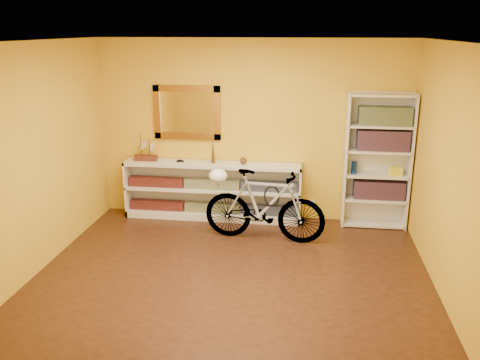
# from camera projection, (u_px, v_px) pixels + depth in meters

# --- Properties ---
(floor) EXTENTS (4.50, 4.00, 0.01)m
(floor) POSITION_uv_depth(u_px,v_px,m) (232.00, 277.00, 5.75)
(floor) COLOR black
(floor) RESTS_ON ground
(ceiling) EXTENTS (4.50, 4.00, 0.01)m
(ceiling) POSITION_uv_depth(u_px,v_px,m) (230.00, 41.00, 4.99)
(ceiling) COLOR silver
(ceiling) RESTS_ON ground
(back_wall) EXTENTS (4.50, 0.01, 2.60)m
(back_wall) POSITION_uv_depth(u_px,v_px,m) (252.00, 131.00, 7.27)
(back_wall) COLOR gold
(back_wall) RESTS_ON ground
(left_wall) EXTENTS (0.01, 4.00, 2.60)m
(left_wall) POSITION_uv_depth(u_px,v_px,m) (33.00, 160.00, 5.67)
(left_wall) COLOR gold
(left_wall) RESTS_ON ground
(right_wall) EXTENTS (0.01, 4.00, 2.60)m
(right_wall) POSITION_uv_depth(u_px,v_px,m) (452.00, 176.00, 5.08)
(right_wall) COLOR gold
(right_wall) RESTS_ON ground
(gilt_mirror) EXTENTS (0.98, 0.06, 0.78)m
(gilt_mirror) POSITION_uv_depth(u_px,v_px,m) (187.00, 113.00, 7.29)
(gilt_mirror) COLOR brown
(gilt_mirror) RESTS_ON back_wall
(wall_socket) EXTENTS (0.09, 0.02, 0.09)m
(wall_socket) POSITION_uv_depth(u_px,v_px,m) (312.00, 203.00, 7.44)
(wall_socket) COLOR silver
(wall_socket) RESTS_ON back_wall
(console_unit) EXTENTS (2.60, 0.35, 0.85)m
(console_unit) POSITION_uv_depth(u_px,v_px,m) (212.00, 191.00, 7.42)
(console_unit) COLOR silver
(console_unit) RESTS_ON floor
(cd_row_lower) EXTENTS (2.50, 0.13, 0.14)m
(cd_row_lower) POSITION_uv_depth(u_px,v_px,m) (212.00, 207.00, 7.47)
(cd_row_lower) COLOR black
(cd_row_lower) RESTS_ON console_unit
(cd_row_upper) EXTENTS (2.50, 0.13, 0.14)m
(cd_row_upper) POSITION_uv_depth(u_px,v_px,m) (212.00, 184.00, 7.37)
(cd_row_upper) COLOR navy
(cd_row_upper) RESTS_ON console_unit
(model_ship) EXTENTS (0.33, 0.13, 0.39)m
(model_ship) POSITION_uv_depth(u_px,v_px,m) (145.00, 148.00, 7.37)
(model_ship) COLOR #461F13
(model_ship) RESTS_ON console_unit
(toy_car) EXTENTS (0.00, 0.00, 0.00)m
(toy_car) POSITION_uv_depth(u_px,v_px,m) (180.00, 162.00, 7.36)
(toy_car) COLOR black
(toy_car) RESTS_ON console_unit
(bronze_ornament) EXTENTS (0.06, 0.06, 0.34)m
(bronze_ornament) POSITION_uv_depth(u_px,v_px,m) (213.00, 152.00, 7.24)
(bronze_ornament) COLOR brown
(bronze_ornament) RESTS_ON console_unit
(decorative_orb) EXTENTS (0.10, 0.10, 0.10)m
(decorative_orb) POSITION_uv_depth(u_px,v_px,m) (243.00, 161.00, 7.22)
(decorative_orb) COLOR brown
(decorative_orb) RESTS_ON console_unit
(bookcase) EXTENTS (0.90, 0.30, 1.90)m
(bookcase) POSITION_uv_depth(u_px,v_px,m) (377.00, 161.00, 6.99)
(bookcase) COLOR silver
(bookcase) RESTS_ON floor
(book_row_a) EXTENTS (0.70, 0.22, 0.26)m
(book_row_a) POSITION_uv_depth(u_px,v_px,m) (379.00, 189.00, 7.10)
(book_row_a) COLOR maroon
(book_row_a) RESTS_ON bookcase
(book_row_b) EXTENTS (0.70, 0.22, 0.28)m
(book_row_b) POSITION_uv_depth(u_px,v_px,m) (383.00, 140.00, 6.89)
(book_row_b) COLOR maroon
(book_row_b) RESTS_ON bookcase
(book_row_c) EXTENTS (0.70, 0.22, 0.25)m
(book_row_c) POSITION_uv_depth(u_px,v_px,m) (385.00, 116.00, 6.79)
(book_row_c) COLOR navy
(book_row_c) RESTS_ON bookcase
(travel_mug) EXTENTS (0.08, 0.08, 0.18)m
(travel_mug) POSITION_uv_depth(u_px,v_px,m) (354.00, 168.00, 7.04)
(travel_mug) COLOR navy
(travel_mug) RESTS_ON bookcase
(red_tin) EXTENTS (0.16, 0.16, 0.17)m
(red_tin) POSITION_uv_depth(u_px,v_px,m) (366.00, 118.00, 6.87)
(red_tin) COLOR maroon
(red_tin) RESTS_ON bookcase
(yellow_bag) EXTENTS (0.18, 0.14, 0.13)m
(yellow_bag) POSITION_uv_depth(u_px,v_px,m) (396.00, 171.00, 6.95)
(yellow_bag) COLOR yellow
(yellow_bag) RESTS_ON bookcase
(bicycle) EXTENTS (0.58, 1.68, 0.97)m
(bicycle) POSITION_uv_depth(u_px,v_px,m) (264.00, 206.00, 6.62)
(bicycle) COLOR silver
(bicycle) RESTS_ON floor
(helmet) EXTENTS (0.24, 0.23, 0.18)m
(helmet) POSITION_uv_depth(u_px,v_px,m) (218.00, 176.00, 6.66)
(helmet) COLOR white
(helmet) RESTS_ON bicycle
(u_lock) EXTENTS (0.21, 0.02, 0.21)m
(u_lock) POSITION_uv_depth(u_px,v_px,m) (272.00, 196.00, 6.56)
(u_lock) COLOR black
(u_lock) RESTS_ON bicycle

